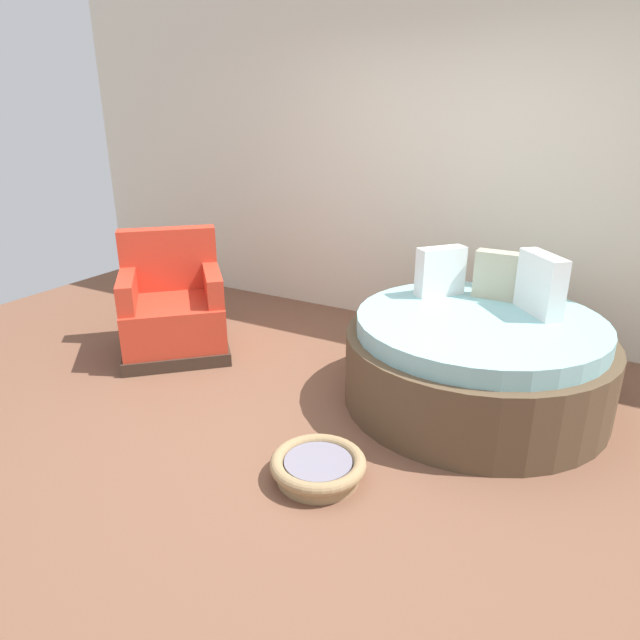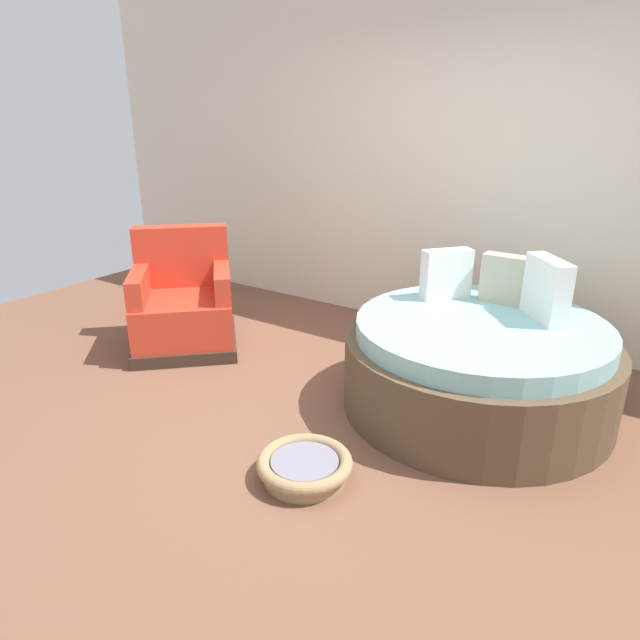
{
  "view_description": "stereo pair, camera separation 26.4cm",
  "coord_description": "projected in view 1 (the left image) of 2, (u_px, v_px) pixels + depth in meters",
  "views": [
    {
      "loc": [
        1.38,
        -2.58,
        1.85
      ],
      "look_at": [
        -0.3,
        0.4,
        0.55
      ],
      "focal_mm": 31.54,
      "sensor_mm": 36.0,
      "label": 1
    },
    {
      "loc": [
        1.6,
        -2.44,
        1.85
      ],
      "look_at": [
        -0.3,
        0.4,
        0.55
      ],
      "focal_mm": 31.54,
      "sensor_mm": 36.0,
      "label": 2
    }
  ],
  "objects": [
    {
      "name": "ground_plane",
      "position": [
        331.0,
        435.0,
        3.39
      ],
      "size": [
        8.0,
        8.0,
        0.02
      ],
      "primitive_type": "cube",
      "color": "brown"
    },
    {
      "name": "back_wall",
      "position": [
        454.0,
        153.0,
        4.57
      ],
      "size": [
        8.0,
        0.12,
        2.99
      ],
      "primitive_type": "cube",
      "color": "silver",
      "rests_on": "ground_plane"
    },
    {
      "name": "round_daybed",
      "position": [
        476.0,
        359.0,
        3.67
      ],
      "size": [
        1.7,
        1.7,
        0.99
      ],
      "color": "brown",
      "rests_on": "ground_plane"
    },
    {
      "name": "red_armchair",
      "position": [
        173.0,
        311.0,
        4.47
      ],
      "size": [
        1.13,
        1.13,
        0.94
      ],
      "color": "#38281E",
      "rests_on": "ground_plane"
    },
    {
      "name": "pet_basket",
      "position": [
        318.0,
        467.0,
        2.96
      ],
      "size": [
        0.51,
        0.51,
        0.13
      ],
      "color": "#9E7F56",
      "rests_on": "ground_plane"
    }
  ]
}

